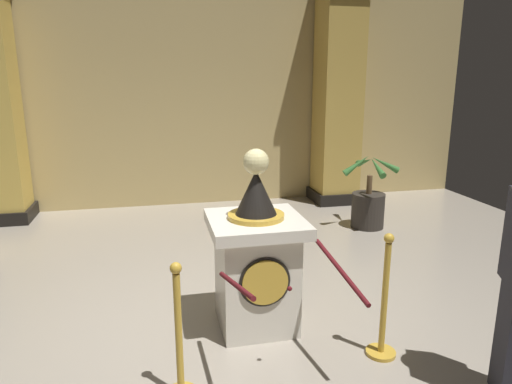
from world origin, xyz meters
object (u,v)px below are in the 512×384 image
Objects in this scene: stanchion_near at (180,352)px; potted_palm_right at (368,204)px; pedestal_clock at (256,260)px; stanchion_far at (383,314)px.

stanchion_near is 4.38m from potted_palm_right.
pedestal_clock is at bearing -133.27° from potted_palm_right.
stanchion_near is at bearing -132.72° from potted_palm_right.
stanchion_near is (-0.73, -0.83, -0.27)m from pedestal_clock.
stanchion_near is 0.90× the size of potted_palm_right.
pedestal_clock is 1.56× the size of stanchion_far.
stanchion_far is (0.88, -0.68, -0.26)m from pedestal_clock.
potted_palm_right reaches higher than stanchion_near.
stanchion_far is at bearing -37.39° from pedestal_clock.
stanchion_near is at bearing -174.43° from stanchion_far.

